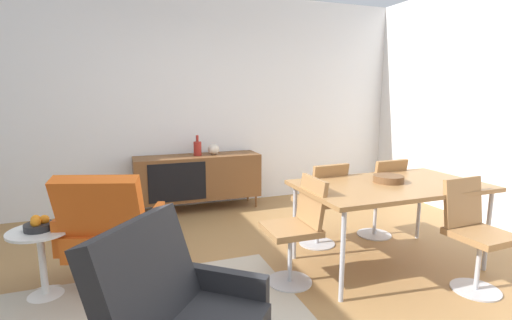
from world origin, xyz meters
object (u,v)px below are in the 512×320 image
at_px(lounge_chair_red, 110,230).
at_px(sideboard, 198,177).
at_px(wooden_bowl_on_table, 388,179).
at_px(dining_chair_back_left, 322,201).
at_px(vase_cobalt, 198,148).
at_px(dining_chair_near_window, 298,226).
at_px(dining_chair_front_right, 474,230).
at_px(fruit_bowl, 39,225).
at_px(dining_chair_back_right, 380,194).
at_px(vase_sculptural_dark, 214,149).
at_px(dining_table, 390,188).
at_px(side_table_round, 42,255).

bearing_deg(lounge_chair_red, sideboard, 59.21).
relative_size(wooden_bowl_on_table, dining_chair_back_left, 0.30).
bearing_deg(vase_cobalt, sideboard, -157.33).
xyz_separation_m(dining_chair_near_window, dining_chair_front_right, (1.24, -0.56, 0.00)).
xyz_separation_m(sideboard, dining_chair_back_left, (0.89, -1.63, 0.03)).
bearing_deg(fruit_bowl, dining_chair_front_right, -18.07).
bearing_deg(lounge_chair_red, dining_chair_front_right, -20.54).
distance_m(vase_cobalt, wooden_bowl_on_table, 2.47).
relative_size(sideboard, dining_chair_back_right, 1.87).
distance_m(sideboard, dining_chair_near_window, 2.21).
distance_m(vase_sculptural_dark, dining_chair_back_right, 2.16).
relative_size(wooden_bowl_on_table, dining_chair_near_window, 0.30).
bearing_deg(dining_chair_back_right, wooden_bowl_on_table, -123.49).
bearing_deg(wooden_bowl_on_table, dining_table, -109.51).
distance_m(wooden_bowl_on_table, fruit_bowl, 2.83).
height_order(vase_cobalt, dining_chair_back_left, vase_cobalt).
relative_size(dining_chair_near_window, dining_chair_back_right, 1.00).
xyz_separation_m(dining_table, dining_chair_back_left, (-0.35, 0.56, -0.23)).
xyz_separation_m(dining_chair_back_right, fruit_bowl, (-3.12, -0.10, 0.09)).
bearing_deg(dining_table, dining_chair_back_left, 121.74).
height_order(vase_sculptural_dark, lounge_chair_red, lounge_chair_red).
height_order(vase_sculptural_dark, dining_chair_back_right, vase_sculptural_dark).
distance_m(dining_chair_back_left, side_table_round, 2.43).
relative_size(dining_table, fruit_bowl, 8.00).
relative_size(vase_sculptural_dark, dining_chair_front_right, 0.17).
height_order(vase_cobalt, dining_chair_front_right, vase_cobalt).
xyz_separation_m(dining_chair_near_window, fruit_bowl, (-1.88, 0.46, 0.09)).
relative_size(vase_cobalt, dining_chair_front_right, 0.31).
distance_m(lounge_chair_red, fruit_bowl, 0.49).
distance_m(dining_chair_back_left, dining_chair_back_right, 0.70).
bearing_deg(fruit_bowl, vase_cobalt, 48.36).
height_order(sideboard, dining_chair_back_right, dining_chair_back_right).
xyz_separation_m(sideboard, dining_chair_near_window, (0.35, -2.19, 0.03)).
xyz_separation_m(vase_cobalt, lounge_chair_red, (-1.05, -1.76, -0.35)).
height_order(dining_chair_front_right, fruit_bowl, dining_chair_front_right).
xyz_separation_m(vase_sculptural_dark, side_table_round, (-1.75, -1.73, -0.47)).
relative_size(vase_sculptural_dark, side_table_round, 0.29).
distance_m(vase_sculptural_dark, lounge_chair_red, 2.19).
xyz_separation_m(dining_chair_back_right, dining_chair_front_right, (-0.01, -1.12, 0.00)).
distance_m(dining_table, fruit_bowl, 2.81).
bearing_deg(dining_chair_back_left, fruit_bowl, -177.63).
bearing_deg(fruit_bowl, wooden_bowl_on_table, -8.22).
distance_m(dining_chair_back_right, fruit_bowl, 3.13).
xyz_separation_m(vase_cobalt, fruit_bowl, (-1.54, -1.73, -0.26)).
xyz_separation_m(sideboard, dining_table, (1.24, -2.19, 0.26)).
relative_size(vase_sculptural_dark, dining_chair_back_right, 0.17).
height_order(side_table_round, fruit_bowl, fruit_bowl).
bearing_deg(dining_table, dining_chair_back_right, 57.74).
distance_m(sideboard, side_table_round, 2.31).
xyz_separation_m(vase_sculptural_dark, dining_chair_back_right, (1.38, -1.63, -0.32)).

